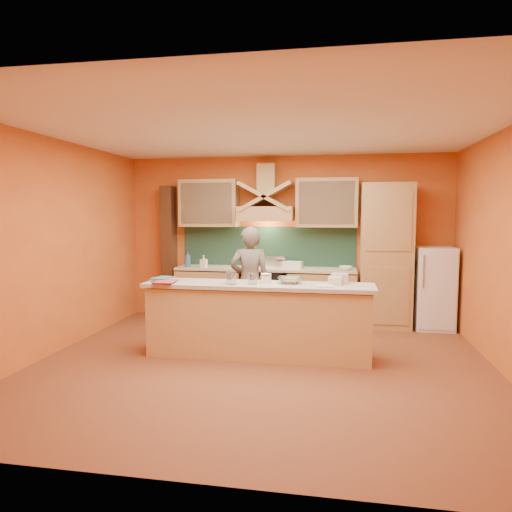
% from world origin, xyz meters
% --- Properties ---
extents(floor, '(5.50, 5.00, 0.01)m').
position_xyz_m(floor, '(0.00, 0.00, 0.00)').
color(floor, brown).
rests_on(floor, ground).
extents(ceiling, '(5.50, 5.00, 0.01)m').
position_xyz_m(ceiling, '(0.00, 0.00, 2.80)').
color(ceiling, white).
rests_on(ceiling, wall_back).
extents(wall_back, '(5.50, 0.02, 2.80)m').
position_xyz_m(wall_back, '(0.00, 2.50, 1.40)').
color(wall_back, orange).
rests_on(wall_back, floor).
extents(wall_front, '(5.50, 0.02, 2.80)m').
position_xyz_m(wall_front, '(0.00, -2.50, 1.40)').
color(wall_front, orange).
rests_on(wall_front, floor).
extents(wall_left, '(0.02, 5.00, 2.80)m').
position_xyz_m(wall_left, '(-2.75, 0.00, 1.40)').
color(wall_left, orange).
rests_on(wall_left, floor).
extents(base_cabinet_left, '(1.10, 0.60, 0.86)m').
position_xyz_m(base_cabinet_left, '(-1.25, 2.20, 0.43)').
color(base_cabinet_left, tan).
rests_on(base_cabinet_left, floor).
extents(base_cabinet_right, '(1.10, 0.60, 0.86)m').
position_xyz_m(base_cabinet_right, '(0.65, 2.20, 0.43)').
color(base_cabinet_right, tan).
rests_on(base_cabinet_right, floor).
extents(counter_top, '(3.00, 0.62, 0.04)m').
position_xyz_m(counter_top, '(-0.30, 2.20, 0.90)').
color(counter_top, beige).
rests_on(counter_top, base_cabinet_left).
extents(stove, '(0.60, 0.58, 0.90)m').
position_xyz_m(stove, '(-0.30, 2.20, 0.45)').
color(stove, black).
rests_on(stove, floor).
extents(backsplash, '(3.00, 0.03, 0.70)m').
position_xyz_m(backsplash, '(-0.30, 2.48, 1.25)').
color(backsplash, '#19372A').
rests_on(backsplash, wall_back).
extents(range_hood, '(0.92, 0.50, 0.24)m').
position_xyz_m(range_hood, '(-0.30, 2.25, 1.82)').
color(range_hood, tan).
rests_on(range_hood, wall_back).
extents(hood_chimney, '(0.30, 0.30, 0.50)m').
position_xyz_m(hood_chimney, '(-0.30, 2.35, 2.40)').
color(hood_chimney, tan).
rests_on(hood_chimney, wall_back).
extents(upper_cabinet_left, '(1.00, 0.35, 0.80)m').
position_xyz_m(upper_cabinet_left, '(-1.30, 2.33, 2.00)').
color(upper_cabinet_left, tan).
rests_on(upper_cabinet_left, wall_back).
extents(upper_cabinet_right, '(1.00, 0.35, 0.80)m').
position_xyz_m(upper_cabinet_right, '(0.70, 2.33, 2.00)').
color(upper_cabinet_right, tan).
rests_on(upper_cabinet_right, wall_back).
extents(pantry_column, '(0.80, 0.60, 2.30)m').
position_xyz_m(pantry_column, '(1.65, 2.20, 1.15)').
color(pantry_column, tan).
rests_on(pantry_column, floor).
extents(fridge, '(0.58, 0.60, 1.30)m').
position_xyz_m(fridge, '(2.40, 2.20, 0.65)').
color(fridge, white).
rests_on(fridge, floor).
extents(trim_column_left, '(0.20, 0.30, 2.30)m').
position_xyz_m(trim_column_left, '(-2.05, 2.35, 1.15)').
color(trim_column_left, '#472816').
rests_on(trim_column_left, floor).
extents(island_body, '(2.80, 0.55, 0.88)m').
position_xyz_m(island_body, '(-0.10, 0.30, 0.44)').
color(island_body, tan).
rests_on(island_body, floor).
extents(island_top, '(2.90, 0.62, 0.05)m').
position_xyz_m(island_top, '(-0.10, 0.30, 0.92)').
color(island_top, beige).
rests_on(island_top, island_body).
extents(person, '(0.67, 0.52, 1.63)m').
position_xyz_m(person, '(-0.39, 1.28, 0.82)').
color(person, '#70665B').
rests_on(person, floor).
extents(pot_large, '(0.31, 0.31, 0.17)m').
position_xyz_m(pot_large, '(-0.52, 2.12, 0.98)').
color(pot_large, silver).
rests_on(pot_large, stove).
extents(pot_small, '(0.26, 0.26, 0.13)m').
position_xyz_m(pot_small, '(-0.06, 2.29, 0.97)').
color(pot_small, silver).
rests_on(pot_small, stove).
extents(soap_bottle_a, '(0.12, 0.12, 0.21)m').
position_xyz_m(soap_bottle_a, '(-1.30, 1.97, 1.03)').
color(soap_bottle_a, white).
rests_on(soap_bottle_a, counter_top).
extents(soap_bottle_b, '(0.14, 0.14, 0.27)m').
position_xyz_m(soap_bottle_b, '(-1.62, 2.08, 1.05)').
color(soap_bottle_b, '#33618C').
rests_on(soap_bottle_b, counter_top).
extents(bowl_back, '(0.24, 0.24, 0.06)m').
position_xyz_m(bowl_back, '(1.02, 2.09, 0.95)').
color(bowl_back, white).
rests_on(bowl_back, counter_top).
extents(dish_rack, '(0.33, 0.27, 0.11)m').
position_xyz_m(dish_rack, '(0.16, 2.21, 0.97)').
color(dish_rack, white).
rests_on(dish_rack, counter_top).
extents(book_lower, '(0.28, 0.36, 0.03)m').
position_xyz_m(book_lower, '(-1.39, 0.10, 0.96)').
color(book_lower, '#B54042').
rests_on(book_lower, island_top).
extents(book_upper, '(0.27, 0.33, 0.02)m').
position_xyz_m(book_upper, '(-1.48, 0.34, 0.98)').
color(book_upper, '#3D6D86').
rests_on(book_upper, island_top).
extents(jar_large, '(0.14, 0.14, 0.15)m').
position_xyz_m(jar_large, '(-0.42, 0.17, 1.02)').
color(jar_large, silver).
rests_on(jar_large, island_top).
extents(jar_small, '(0.13, 0.13, 0.13)m').
position_xyz_m(jar_small, '(-0.16, 0.25, 1.01)').
color(jar_small, silver).
rests_on(jar_small, island_top).
extents(kitchen_scale, '(0.12, 0.12, 0.10)m').
position_xyz_m(kitchen_scale, '(-0.01, 0.38, 0.99)').
color(kitchen_scale, white).
rests_on(kitchen_scale, island_top).
extents(mixing_bowl, '(0.34, 0.34, 0.08)m').
position_xyz_m(mixing_bowl, '(0.29, 0.39, 0.98)').
color(mixing_bowl, white).
rests_on(mixing_bowl, island_top).
extents(cloth, '(0.23, 0.17, 0.02)m').
position_xyz_m(cloth, '(0.74, 0.19, 0.95)').
color(cloth, beige).
rests_on(cloth, island_top).
extents(grocery_bag_a, '(0.22, 0.18, 0.13)m').
position_xyz_m(grocery_bag_a, '(0.91, 0.48, 1.01)').
color(grocery_bag_a, beige).
rests_on(grocery_bag_a, island_top).
extents(grocery_bag_b, '(0.18, 0.15, 0.10)m').
position_xyz_m(grocery_bag_b, '(0.86, 0.34, 1.00)').
color(grocery_bag_b, beige).
rests_on(grocery_bag_b, island_top).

